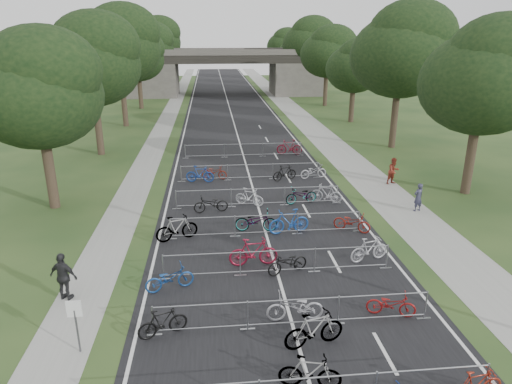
# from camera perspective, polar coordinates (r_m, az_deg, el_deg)

# --- Properties ---
(road) EXTENTS (11.00, 140.00, 0.01)m
(road) POSITION_cam_1_polar(r_m,az_deg,el_deg) (60.00, -3.28, 10.27)
(road) COLOR black
(road) RESTS_ON ground
(sidewalk_right) EXTENTS (3.00, 140.00, 0.01)m
(sidewalk_right) POSITION_cam_1_polar(r_m,az_deg,el_deg) (60.87, 4.39, 10.38)
(sidewalk_right) COLOR gray
(sidewalk_right) RESTS_ON ground
(sidewalk_left) EXTENTS (2.00, 140.00, 0.01)m
(sidewalk_left) POSITION_cam_1_polar(r_m,az_deg,el_deg) (60.16, -10.54, 10.01)
(sidewalk_left) COLOR gray
(sidewalk_left) RESTS_ON ground
(lane_markings) EXTENTS (0.12, 140.00, 0.00)m
(lane_markings) POSITION_cam_1_polar(r_m,az_deg,el_deg) (60.01, -3.28, 10.27)
(lane_markings) COLOR silver
(lane_markings) RESTS_ON ground
(overpass_bridge) EXTENTS (31.00, 8.00, 7.05)m
(overpass_bridge) POSITION_cam_1_polar(r_m,az_deg,el_deg) (74.49, -3.87, 14.75)
(overpass_bridge) COLOR #4D4945
(overpass_bridge) RESTS_ON ground
(park_sign) EXTENTS (0.45, 0.06, 1.83)m
(park_sign) POSITION_cam_1_polar(r_m,az_deg,el_deg) (15.27, -21.66, -14.31)
(park_sign) COLOR #4C4C51
(park_sign) RESTS_ON ground
(tree_left_0) EXTENTS (6.72, 6.72, 10.25)m
(tree_left_0) POSITION_cam_1_polar(r_m,az_deg,el_deg) (26.81, -25.50, 11.29)
(tree_left_0) COLOR #33261C
(tree_left_0) RESTS_ON ground
(tree_right_0) EXTENTS (7.17, 7.17, 10.93)m
(tree_right_0) POSITION_cam_1_polar(r_m,az_deg,el_deg) (29.71, 26.77, 12.57)
(tree_right_0) COLOR #33261C
(tree_right_0) RESTS_ON ground
(tree_left_1) EXTENTS (7.56, 7.56, 11.53)m
(tree_left_1) POSITION_cam_1_polar(r_m,az_deg,el_deg) (38.24, -19.81, 15.10)
(tree_left_1) COLOR #33261C
(tree_left_1) RESTS_ON ground
(tree_right_1) EXTENTS (8.18, 8.18, 12.47)m
(tree_right_1) POSITION_cam_1_polar(r_m,az_deg,el_deg) (40.33, 17.85, 16.32)
(tree_right_1) COLOR #33261C
(tree_right_1) RESTS_ON ground
(tree_left_2) EXTENTS (8.40, 8.40, 12.81)m
(tree_left_2) POSITION_cam_1_polar(r_m,az_deg,el_deg) (49.95, -16.69, 17.08)
(tree_left_2) COLOR #33261C
(tree_left_2) RESTS_ON ground
(tree_right_2) EXTENTS (6.16, 6.16, 9.39)m
(tree_right_2) POSITION_cam_1_polar(r_m,az_deg,el_deg) (51.68, 12.34, 15.06)
(tree_right_2) COLOR #33261C
(tree_right_2) RESTS_ON ground
(tree_left_3) EXTENTS (6.72, 6.72, 10.25)m
(tree_left_3) POSITION_cam_1_polar(r_m,az_deg,el_deg) (61.85, -14.52, 16.03)
(tree_left_3) COLOR #33261C
(tree_left_3) RESTS_ON ground
(tree_right_3) EXTENTS (7.17, 7.17, 10.93)m
(tree_right_3) POSITION_cam_1_polar(r_m,az_deg,el_deg) (63.16, 9.02, 16.84)
(tree_right_3) COLOR #33261C
(tree_right_3) RESTS_ON ground
(tree_left_4) EXTENTS (7.56, 7.56, 11.53)m
(tree_left_4) POSITION_cam_1_polar(r_m,az_deg,el_deg) (73.71, -13.22, 17.20)
(tree_left_4) COLOR #33261C
(tree_left_4) RESTS_ON ground
(tree_right_4) EXTENTS (8.18, 8.18, 12.47)m
(tree_right_4) POSITION_cam_1_polar(r_m,az_deg,el_deg) (74.81, 6.68, 18.03)
(tree_right_4) COLOR #33261C
(tree_right_4) RESTS_ON ground
(tree_left_5) EXTENTS (8.40, 8.40, 12.81)m
(tree_left_5) POSITION_cam_1_polar(r_m,az_deg,el_deg) (85.61, -12.27, 18.03)
(tree_left_5) COLOR #33261C
(tree_left_5) RESTS_ON ground
(tree_right_5) EXTENTS (6.16, 6.16, 9.39)m
(tree_right_5) POSITION_cam_1_polar(r_m,az_deg,el_deg) (86.63, 4.90, 16.95)
(tree_right_5) COLOR #33261C
(tree_right_5) RESTS_ON ground
(tree_left_6) EXTENTS (6.72, 6.72, 10.25)m
(tree_left_6) POSITION_cam_1_polar(r_m,az_deg,el_deg) (97.59, -11.44, 17.23)
(tree_left_6) COLOR #33261C
(tree_left_6) RESTS_ON ground
(tree_right_6) EXTENTS (7.17, 7.17, 10.93)m
(tree_right_6) POSITION_cam_1_polar(r_m,az_deg,el_deg) (98.42, 3.60, 17.82)
(tree_right_6) COLOR #33261C
(tree_right_6) RESTS_ON ground
(barrier_row_1) EXTENTS (9.70, 0.08, 1.10)m
(barrier_row_1) POSITION_cam_1_polar(r_m,az_deg,el_deg) (15.76, 4.69, -14.83)
(barrier_row_1) COLOR gray
(barrier_row_1) RESTS_ON ground
(barrier_row_2) EXTENTS (9.70, 0.08, 1.10)m
(barrier_row_2) POSITION_cam_1_polar(r_m,az_deg,el_deg) (18.81, 2.74, -8.72)
(barrier_row_2) COLOR gray
(barrier_row_2) RESTS_ON ground
(barrier_row_3) EXTENTS (9.70, 0.08, 1.10)m
(barrier_row_3) POSITION_cam_1_polar(r_m,az_deg,el_deg) (22.20, 1.32, -4.14)
(barrier_row_3) COLOR gray
(barrier_row_3) RESTS_ON ground
(barrier_row_4) EXTENTS (9.70, 0.08, 1.10)m
(barrier_row_4) POSITION_cam_1_polar(r_m,az_deg,el_deg) (25.90, 0.25, -0.64)
(barrier_row_4) COLOR gray
(barrier_row_4) RESTS_ON ground
(barrier_row_5) EXTENTS (9.70, 0.08, 1.10)m
(barrier_row_5) POSITION_cam_1_polar(r_m,az_deg,el_deg) (30.62, -0.72, 2.53)
(barrier_row_5) COLOR gray
(barrier_row_5) RESTS_ON ground
(barrier_row_6) EXTENTS (9.70, 0.08, 1.10)m
(barrier_row_6) POSITION_cam_1_polar(r_m,az_deg,el_deg) (36.39, -1.56, 5.24)
(barrier_row_6) COLOR gray
(barrier_row_6) RESTS_ON ground
(bike_1) EXTENTS (1.83, 0.86, 1.06)m
(bike_1) POSITION_cam_1_polar(r_m,az_deg,el_deg) (13.58, 6.77, -21.51)
(bike_1) COLOR gray
(bike_1) RESTS_ON ground
(bike_4) EXTENTS (1.72, 1.03, 1.00)m
(bike_4) POSITION_cam_1_polar(r_m,az_deg,el_deg) (15.65, -11.60, -15.70)
(bike_4) COLOR black
(bike_4) RESTS_ON ground
(bike_5) EXTENTS (1.97, 0.70, 1.03)m
(bike_5) POSITION_cam_1_polar(r_m,az_deg,el_deg) (16.08, 4.91, -14.19)
(bike_5) COLOR #9F9EA5
(bike_5) RESTS_ON ground
(bike_6) EXTENTS (2.11, 1.04, 1.22)m
(bike_6) POSITION_cam_1_polar(r_m,az_deg,el_deg) (14.98, 7.28, -16.69)
(bike_6) COLOR gray
(bike_6) RESTS_ON ground
(bike_7) EXTENTS (1.79, 1.06, 0.89)m
(bike_7) POSITION_cam_1_polar(r_m,az_deg,el_deg) (16.98, 16.53, -13.32)
(bike_7) COLOR maroon
(bike_7) RESTS_ON ground
(bike_8) EXTENTS (2.00, 1.21, 0.99)m
(bike_8) POSITION_cam_1_polar(r_m,az_deg,el_deg) (18.04, -10.76, -10.55)
(bike_8) COLOR navy
(bike_8) RESTS_ON ground
(bike_9) EXTENTS (2.10, 0.67, 1.25)m
(bike_9) POSITION_cam_1_polar(r_m,az_deg,el_deg) (19.38, -0.33, -7.54)
(bike_9) COLOR maroon
(bike_9) RESTS_ON ground
(bike_10) EXTENTS (1.92, 1.23, 0.95)m
(bike_10) POSITION_cam_1_polar(r_m,az_deg,el_deg) (18.90, 3.98, -8.83)
(bike_10) COLOR black
(bike_10) RESTS_ON ground
(bike_11) EXTENTS (1.91, 1.00, 1.11)m
(bike_11) POSITION_cam_1_polar(r_m,az_deg,el_deg) (20.38, 13.96, -6.97)
(bike_11) COLOR #AEAEB6
(bike_11) RESTS_ON ground
(bike_12) EXTENTS (2.13, 1.25, 1.23)m
(bike_12) POSITION_cam_1_polar(r_m,az_deg,el_deg) (21.99, -9.87, -4.48)
(bike_12) COLOR gray
(bike_12) RESTS_ON ground
(bike_13) EXTENTS (2.17, 0.97, 1.10)m
(bike_13) POSITION_cam_1_polar(r_m,az_deg,el_deg) (22.63, 0.01, -3.65)
(bike_13) COLOR gray
(bike_13) RESTS_ON ground
(bike_14) EXTENTS (2.15, 0.95, 1.25)m
(bike_14) POSITION_cam_1_polar(r_m,az_deg,el_deg) (22.45, 4.14, -3.70)
(bike_14) COLOR #1D4AA0
(bike_14) RESTS_ON ground
(bike_15) EXTENTS (1.92, 1.50, 0.97)m
(bike_15) POSITION_cam_1_polar(r_m,az_deg,el_deg) (23.15, 11.90, -3.72)
(bike_15) COLOR maroon
(bike_15) RESTS_ON ground
(bike_16) EXTENTS (1.97, 0.92, 1.00)m
(bike_16) POSITION_cam_1_polar(r_m,az_deg,el_deg) (25.11, -5.65, -1.50)
(bike_16) COLOR black
(bike_16) RESTS_ON ground
(bike_17) EXTENTS (1.74, 1.21, 1.03)m
(bike_17) POSITION_cam_1_polar(r_m,az_deg,el_deg) (25.99, -0.83, -0.64)
(bike_17) COLOR #B9BAC1
(bike_17) RESTS_ON ground
(bike_18) EXTENTS (2.02, 1.10, 1.01)m
(bike_18) POSITION_cam_1_polar(r_m,az_deg,el_deg) (26.42, 5.70, -0.43)
(bike_18) COLOR gray
(bike_18) RESTS_ON ground
(bike_19) EXTENTS (1.85, 1.24, 1.09)m
(bike_19) POSITION_cam_1_polar(r_m,az_deg,el_deg) (26.79, 8.80, -0.19)
(bike_19) COLOR #A5A5AD
(bike_19) RESTS_ON ground
(bike_20) EXTENTS (1.93, 0.83, 1.12)m
(bike_20) POSITION_cam_1_polar(r_m,az_deg,el_deg) (30.28, -7.03, 2.22)
(bike_20) COLOR navy
(bike_20) RESTS_ON ground
(bike_21) EXTENTS (1.90, 1.23, 0.94)m
(bike_21) POSITION_cam_1_polar(r_m,az_deg,el_deg) (30.96, -5.24, 2.50)
(bike_21) COLOR maroon
(bike_21) RESTS_ON ground
(bike_22) EXTENTS (1.82, 1.09, 1.06)m
(bike_22) POSITION_cam_1_polar(r_m,az_deg,el_deg) (30.53, 3.60, 2.41)
(bike_22) COLOR black
(bike_22) RESTS_ON ground
(bike_23) EXTENTS (1.95, 0.99, 0.98)m
(bike_23) POSITION_cam_1_polar(r_m,az_deg,el_deg) (31.20, 7.19, 2.59)
(bike_23) COLOR #A7A6AE
(bike_23) RESTS_ON ground
(bike_27) EXTENTS (2.12, 0.88, 1.24)m
(bike_27) POSITION_cam_1_polar(r_m,az_deg,el_deg) (37.19, 4.20, 5.62)
(bike_27) COLOR maroon
(bike_27) RESTS_ON ground
(pedestrian_a) EXTENTS (0.68, 0.55, 1.60)m
(pedestrian_a) POSITION_cam_1_polar(r_m,az_deg,el_deg) (26.65, 19.61, -0.64)
(pedestrian_a) COLOR #2C2C42
(pedestrian_a) RESTS_ON ground
(pedestrian_b) EXTENTS (1.02, 0.90, 1.74)m
(pedestrian_b) POSITION_cam_1_polar(r_m,az_deg,el_deg) (30.98, 16.81, 2.52)
(pedestrian_b) COLOR maroon
(pedestrian_b) RESTS_ON ground
(pedestrian_c) EXTENTS (1.18, 0.80, 1.87)m
(pedestrian_c) POSITION_cam_1_polar(r_m,az_deg,el_deg) (18.35, -22.90, -9.75)
(pedestrian_c) COLOR #242426
(pedestrian_c) RESTS_ON ground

